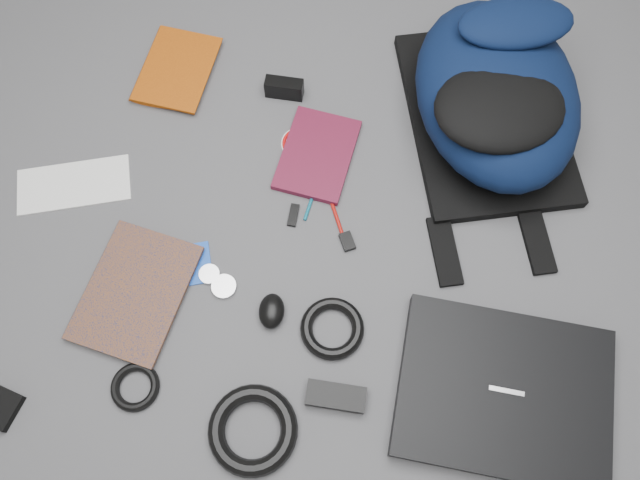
{
  "coord_description": "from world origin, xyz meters",
  "views": [
    {
      "loc": [
        0.03,
        -0.48,
        1.26
      ],
      "look_at": [
        0.0,
        0.0,
        0.02
      ],
      "focal_mm": 35.0,
      "sensor_mm": 36.0,
      "label": 1
    }
  ],
  "objects_px": {
    "laptop": "(504,392)",
    "textbook_red": "(145,63)",
    "dvd_case": "(317,155)",
    "mouse": "(272,311)",
    "comic_book": "(92,278)",
    "backpack": "(496,93)",
    "compact_camera": "(284,88)",
    "power_brick": "(336,396)"
  },
  "relations": [
    {
      "from": "laptop",
      "to": "textbook_red",
      "type": "relative_size",
      "value": 1.84
    },
    {
      "from": "dvd_case",
      "to": "mouse",
      "type": "height_order",
      "value": "mouse"
    },
    {
      "from": "laptop",
      "to": "comic_book",
      "type": "bearing_deg",
      "value": 175.16
    },
    {
      "from": "laptop",
      "to": "textbook_red",
      "type": "bearing_deg",
      "value": 145.98
    },
    {
      "from": "textbook_red",
      "to": "comic_book",
      "type": "relative_size",
      "value": 0.81
    },
    {
      "from": "backpack",
      "to": "textbook_red",
      "type": "relative_size",
      "value": 2.44
    },
    {
      "from": "backpack",
      "to": "compact_camera",
      "type": "height_order",
      "value": "backpack"
    },
    {
      "from": "backpack",
      "to": "dvd_case",
      "type": "relative_size",
      "value": 2.48
    },
    {
      "from": "backpack",
      "to": "power_brick",
      "type": "height_order",
      "value": "backpack"
    },
    {
      "from": "comic_book",
      "to": "dvd_case",
      "type": "distance_m",
      "value": 0.56
    },
    {
      "from": "dvd_case",
      "to": "compact_camera",
      "type": "distance_m",
      "value": 0.19
    },
    {
      "from": "backpack",
      "to": "comic_book",
      "type": "height_order",
      "value": "backpack"
    },
    {
      "from": "mouse",
      "to": "power_brick",
      "type": "height_order",
      "value": "mouse"
    },
    {
      "from": "textbook_red",
      "to": "power_brick",
      "type": "xyz_separation_m",
      "value": [
        0.5,
        -0.76,
        0.0
      ]
    },
    {
      "from": "compact_camera",
      "to": "power_brick",
      "type": "distance_m",
      "value": 0.72
    },
    {
      "from": "laptop",
      "to": "compact_camera",
      "type": "bearing_deg",
      "value": 133.23
    },
    {
      "from": "textbook_red",
      "to": "dvd_case",
      "type": "xyz_separation_m",
      "value": [
        0.43,
        -0.23,
        -0.0
      ]
    },
    {
      "from": "compact_camera",
      "to": "mouse",
      "type": "xyz_separation_m",
      "value": [
        0.01,
        -0.54,
        -0.01
      ]
    },
    {
      "from": "power_brick",
      "to": "laptop",
      "type": "bearing_deg",
      "value": 9.92
    },
    {
      "from": "backpack",
      "to": "comic_book",
      "type": "distance_m",
      "value": 0.95
    },
    {
      "from": "backpack",
      "to": "power_brick",
      "type": "xyz_separation_m",
      "value": [
        -0.32,
        -0.65,
        -0.1
      ]
    },
    {
      "from": "compact_camera",
      "to": "laptop",
      "type": "bearing_deg",
      "value": -48.78
    },
    {
      "from": "backpack",
      "to": "power_brick",
      "type": "bearing_deg",
      "value": -126.57
    },
    {
      "from": "laptop",
      "to": "compact_camera",
      "type": "relative_size",
      "value": 4.56
    },
    {
      "from": "textbook_red",
      "to": "power_brick",
      "type": "height_order",
      "value": "power_brick"
    },
    {
      "from": "textbook_red",
      "to": "dvd_case",
      "type": "distance_m",
      "value": 0.49
    },
    {
      "from": "dvd_case",
      "to": "compact_camera",
      "type": "xyz_separation_m",
      "value": [
        -0.09,
        0.16,
        0.02
      ]
    },
    {
      "from": "backpack",
      "to": "comic_book",
      "type": "xyz_separation_m",
      "value": [
        -0.84,
        -0.44,
        -0.1
      ]
    },
    {
      "from": "dvd_case",
      "to": "mouse",
      "type": "xyz_separation_m",
      "value": [
        -0.07,
        -0.37,
        0.01
      ]
    },
    {
      "from": "laptop",
      "to": "dvd_case",
      "type": "relative_size",
      "value": 1.87
    },
    {
      "from": "comic_book",
      "to": "mouse",
      "type": "relative_size",
      "value": 3.68
    },
    {
      "from": "comic_book",
      "to": "compact_camera",
      "type": "distance_m",
      "value": 0.61
    },
    {
      "from": "laptop",
      "to": "textbook_red",
      "type": "xyz_separation_m",
      "value": [
        -0.82,
        0.74,
        -0.01
      ]
    },
    {
      "from": "backpack",
      "to": "power_brick",
      "type": "distance_m",
      "value": 0.73
    },
    {
      "from": "mouse",
      "to": "compact_camera",
      "type": "bearing_deg",
      "value": 91.8
    },
    {
      "from": "laptop",
      "to": "compact_camera",
      "type": "distance_m",
      "value": 0.83
    },
    {
      "from": "textbook_red",
      "to": "comic_book",
      "type": "xyz_separation_m",
      "value": [
        -0.03,
        -0.55,
        -0.0
      ]
    },
    {
      "from": "comic_book",
      "to": "compact_camera",
      "type": "xyz_separation_m",
      "value": [
        0.37,
        0.48,
        0.01
      ]
    },
    {
      "from": "backpack",
      "to": "compact_camera",
      "type": "distance_m",
      "value": 0.48
    },
    {
      "from": "compact_camera",
      "to": "comic_book",
      "type": "bearing_deg",
      "value": -121.49
    },
    {
      "from": "textbook_red",
      "to": "backpack",
      "type": "bearing_deg",
      "value": 3.21
    },
    {
      "from": "compact_camera",
      "to": "power_brick",
      "type": "bearing_deg",
      "value": -71.81
    }
  ]
}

